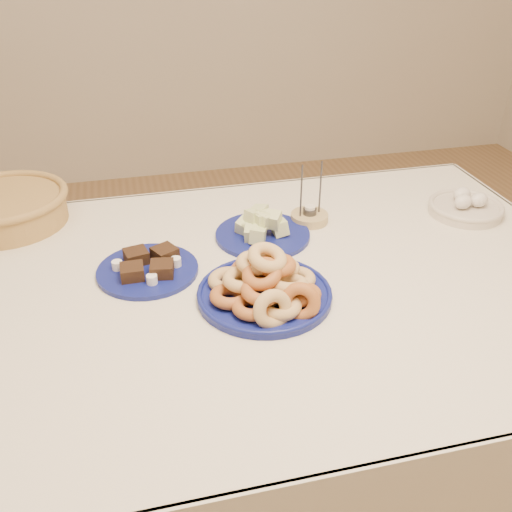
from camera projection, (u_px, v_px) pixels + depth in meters
name	position (u px, v px, depth m)	size (l,w,h in m)	color
ground	(252.00, 488.00, 1.72)	(5.00, 5.00, 0.00)	olive
dining_table	(251.00, 318.00, 1.39)	(1.71, 1.11, 0.75)	brown
donut_platter	(266.00, 286.00, 1.26)	(0.32, 0.32, 0.14)	navy
melon_plate	(261.00, 230.00, 1.51)	(0.26, 0.26, 0.09)	navy
brownie_plate	(148.00, 268.00, 1.37)	(0.26, 0.26, 0.04)	navy
wicker_basket	(5.00, 207.00, 1.57)	(0.40, 0.40, 0.09)	olive
candle_holder	(309.00, 216.00, 1.59)	(0.12, 0.12, 0.17)	tan
egg_bowl	(466.00, 207.00, 1.63)	(0.25, 0.25, 0.07)	beige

